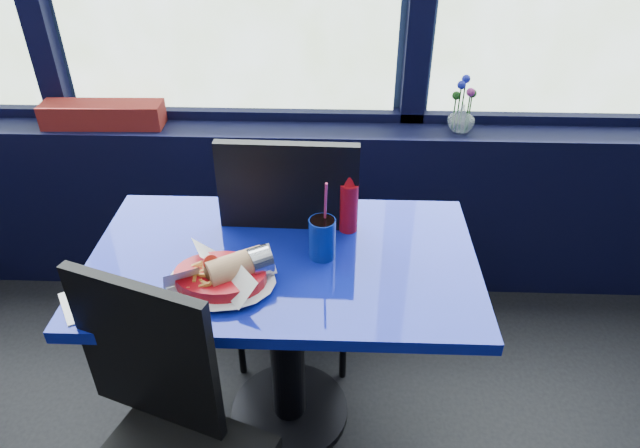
{
  "coord_description": "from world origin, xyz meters",
  "views": [
    {
      "loc": [
        0.47,
        0.6,
        1.82
      ],
      "look_at": [
        0.42,
        1.98,
        0.89
      ],
      "focal_mm": 32.0,
      "sensor_mm": 36.0,
      "label": 1
    }
  ],
  "objects_px": {
    "near_table": "(285,301)",
    "flower_vase": "(462,115)",
    "chair_near_front": "(161,434)",
    "ketchup_bottle": "(349,204)",
    "food_basket": "(223,275)",
    "chair_near_back": "(293,237)",
    "planter_box": "(103,115)",
    "soda_cup": "(322,237)"
  },
  "relations": [
    {
      "from": "planter_box",
      "to": "ketchup_bottle",
      "type": "bearing_deg",
      "value": -34.49
    },
    {
      "from": "planter_box",
      "to": "ketchup_bottle",
      "type": "height_order",
      "value": "ketchup_bottle"
    },
    {
      "from": "chair_near_front",
      "to": "flower_vase",
      "type": "xyz_separation_m",
      "value": [
        0.95,
        1.34,
        0.32
      ]
    },
    {
      "from": "chair_near_back",
      "to": "chair_near_front",
      "type": "bearing_deg",
      "value": 72.18
    },
    {
      "from": "ketchup_bottle",
      "to": "food_basket",
      "type": "bearing_deg",
      "value": -140.25
    },
    {
      "from": "chair_near_back",
      "to": "flower_vase",
      "type": "relative_size",
      "value": 4.43
    },
    {
      "from": "planter_box",
      "to": "flower_vase",
      "type": "relative_size",
      "value": 2.14
    },
    {
      "from": "food_basket",
      "to": "ketchup_bottle",
      "type": "distance_m",
      "value": 0.47
    },
    {
      "from": "food_basket",
      "to": "soda_cup",
      "type": "bearing_deg",
      "value": 21.69
    },
    {
      "from": "near_table",
      "to": "ketchup_bottle",
      "type": "bearing_deg",
      "value": 38.46
    },
    {
      "from": "flower_vase",
      "to": "ketchup_bottle",
      "type": "relative_size",
      "value": 1.05
    },
    {
      "from": "near_table",
      "to": "soda_cup",
      "type": "xyz_separation_m",
      "value": [
        0.12,
        0.01,
        0.25
      ]
    },
    {
      "from": "chair_near_back",
      "to": "flower_vase",
      "type": "height_order",
      "value": "chair_near_back"
    },
    {
      "from": "near_table",
      "to": "food_basket",
      "type": "relative_size",
      "value": 3.94
    },
    {
      "from": "flower_vase",
      "to": "ketchup_bottle",
      "type": "height_order",
      "value": "flower_vase"
    },
    {
      "from": "chair_near_front",
      "to": "soda_cup",
      "type": "xyz_separation_m",
      "value": [
        0.4,
        0.51,
        0.27
      ]
    },
    {
      "from": "food_basket",
      "to": "soda_cup",
      "type": "relative_size",
      "value": 1.09
    },
    {
      "from": "food_basket",
      "to": "soda_cup",
      "type": "distance_m",
      "value": 0.32
    },
    {
      "from": "chair_near_back",
      "to": "planter_box",
      "type": "relative_size",
      "value": 2.07
    },
    {
      "from": "food_basket",
      "to": "chair_near_front",
      "type": "bearing_deg",
      "value": -115.02
    },
    {
      "from": "ketchup_bottle",
      "to": "chair_near_back",
      "type": "bearing_deg",
      "value": 143.67
    },
    {
      "from": "ketchup_bottle",
      "to": "planter_box",
      "type": "bearing_deg",
      "value": 147.05
    },
    {
      "from": "planter_box",
      "to": "near_table",
      "type": "bearing_deg",
      "value": -46.37
    },
    {
      "from": "chair_near_front",
      "to": "ketchup_bottle",
      "type": "distance_m",
      "value": 0.87
    },
    {
      "from": "chair_near_back",
      "to": "ketchup_bottle",
      "type": "xyz_separation_m",
      "value": [
        0.2,
        -0.15,
        0.24
      ]
    },
    {
      "from": "flower_vase",
      "to": "soda_cup",
      "type": "height_order",
      "value": "flower_vase"
    },
    {
      "from": "ketchup_bottle",
      "to": "soda_cup",
      "type": "relative_size",
      "value": 0.81
    },
    {
      "from": "near_table",
      "to": "ketchup_bottle",
      "type": "xyz_separation_m",
      "value": [
        0.2,
        0.16,
        0.28
      ]
    },
    {
      "from": "chair_near_front",
      "to": "ketchup_bottle",
      "type": "relative_size",
      "value": 4.22
    },
    {
      "from": "soda_cup",
      "to": "chair_near_back",
      "type": "bearing_deg",
      "value": 112.01
    },
    {
      "from": "near_table",
      "to": "soda_cup",
      "type": "relative_size",
      "value": 4.29
    },
    {
      "from": "chair_near_front",
      "to": "food_basket",
      "type": "bearing_deg",
      "value": 91.6
    },
    {
      "from": "chair_near_back",
      "to": "food_basket",
      "type": "xyz_separation_m",
      "value": [
        -0.16,
        -0.45,
        0.18
      ]
    },
    {
      "from": "near_table",
      "to": "flower_vase",
      "type": "distance_m",
      "value": 1.12
    },
    {
      "from": "soda_cup",
      "to": "near_table",
      "type": "bearing_deg",
      "value": -174.28
    },
    {
      "from": "planter_box",
      "to": "chair_near_front",
      "type": "bearing_deg",
      "value": -68.67
    },
    {
      "from": "chair_near_front",
      "to": "ketchup_bottle",
      "type": "height_order",
      "value": "ketchup_bottle"
    },
    {
      "from": "planter_box",
      "to": "soda_cup",
      "type": "height_order",
      "value": "soda_cup"
    },
    {
      "from": "near_table",
      "to": "food_basket",
      "type": "distance_m",
      "value": 0.31
    },
    {
      "from": "chair_near_front",
      "to": "planter_box",
      "type": "distance_m",
      "value": 1.48
    },
    {
      "from": "flower_vase",
      "to": "soda_cup",
      "type": "bearing_deg",
      "value": -123.8
    },
    {
      "from": "chair_near_front",
      "to": "flower_vase",
      "type": "bearing_deg",
      "value": 74.41
    }
  ]
}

